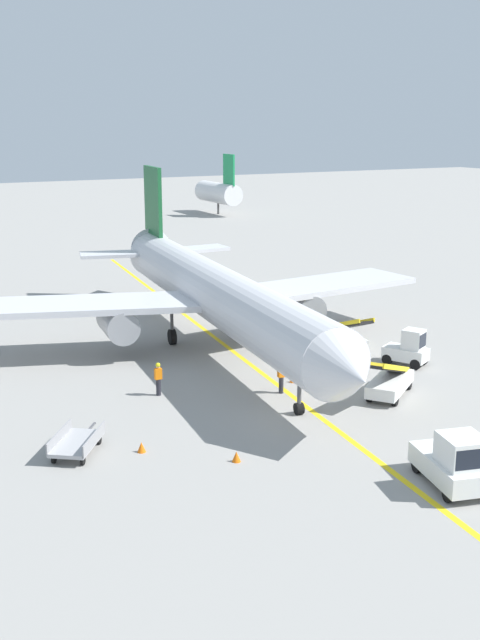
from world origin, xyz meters
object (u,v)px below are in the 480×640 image
Objects in this scene: belt_loader_aft_hold at (389,381)px; safety_cone_nose_right at (142,447)px; pushback_tug at (456,462)px; baggage_tug_near_wing at (408,349)px; safety_cone_nose_left at (236,457)px; belt_loader_forward_hold at (344,336)px; ground_crew_wing_walker at (281,376)px; ground_crew_marshaller at (158,378)px; safety_cone_wingtip_left at (324,307)px; baggage_cart_loaded at (77,443)px; safety_cone_wingtip_right at (293,378)px; airliner at (213,292)px.

belt_loader_aft_hold reaches higher than safety_cone_nose_right.
pushback_tug reaches higher than baggage_tug_near_wing.
safety_cone_nose_left is at bearing -162.01° from belt_loader_aft_hold.
baggage_tug_near_wing is at bearing 40.99° from belt_loader_aft_hold.
ground_crew_wing_walker is at bearing -145.55° from belt_loader_forward_hold.
belt_loader_aft_hold reaches higher than pushback_tug.
safety_cone_wingtip_left is at bearing 33.17° from ground_crew_marshaller.
ground_crew_marshaller is 8.82m from safety_cone_nose_left.
baggage_cart_loaded is 2.66m from safety_cone_nose_right.
belt_loader_aft_hold is (-2.88, -7.98, 0.00)m from belt_loader_forward_hold.
ground_crew_marshaller is (-14.30, 1.84, -0.02)m from baggage_tug_near_wing.
pushback_tug is 13.21m from safety_cone_wingtip_right.
safety_cone_wingtip_right is at bearing 15.89° from baggage_cart_loaded.
safety_cone_wingtip_right is at bearing -146.75° from belt_loader_forward_hold.
belt_loader_aft_hold is at bearing -52.02° from safety_cone_wingtip_right.
belt_loader_forward_hold is at bearing 28.07° from safety_cone_nose_right.
baggage_tug_near_wing is 6.20× the size of safety_cone_wingtip_right.
baggage_cart_loaded is 8.01× the size of safety_cone_nose_right.
belt_loader_forward_hold is 3.03× the size of ground_crew_marshaller.
baggage_tug_near_wing reaches higher than baggage_cart_loaded.
belt_loader_forward_hold is at bearing 106.09° from baggage_tug_near_wing.
pushback_tug is 8.99× the size of safety_cone_nose_right.
airliner is at bearing -156.35° from safety_cone_wingtip_left.
belt_loader_forward_hold is (6.83, -3.94, -2.64)m from airliner.
safety_cone_nose_left is 1.00× the size of safety_cone_nose_right.
safety_cone_nose_left is at bearing -91.06° from ground_crew_marshaller.
belt_loader_aft_hold is at bearing 17.99° from safety_cone_nose_left.
safety_cone_nose_right is at bearing -117.71° from ground_crew_marshaller.
pushback_tug is 2.33× the size of ground_crew_marshaller.
baggage_cart_loaded is (-11.68, 9.56, -0.53)m from pushback_tug.
pushback_tug reaches higher than ground_crew_wing_walker.
ground_crew_wing_walker is 9.55m from safety_cone_nose_right.
airliner is 6.85× the size of belt_loader_forward_hold.
belt_loader_forward_hold reaches higher than ground_crew_marshaller.
safety_cone_wingtip_left is at bearing 76.66° from baggage_tug_near_wing.
airliner is at bearing 150.01° from belt_loader_forward_hold.
baggage_tug_near_wing is 5.49m from belt_loader_aft_hold.
baggage_cart_loaded is 11.50m from ground_crew_wing_walker.
belt_loader_aft_hold is (-4.14, -3.60, -0.15)m from baggage_tug_near_wing.
airliner is 8.32m from belt_loader_forward_hold.
belt_loader_forward_hold is 1.46× the size of baggage_cart_loaded.
baggage_tug_near_wing is at bearing -45.79° from airliner.
pushback_tug is at bearing -113.66° from safety_cone_wingtip_left.
baggage_tug_near_wing is at bearing 25.66° from safety_cone_nose_left.
baggage_tug_near_wing is 0.53× the size of belt_loader_forward_hold.
pushback_tug is 12.01m from ground_crew_wing_walker.
belt_loader_aft_hold is 1.35× the size of baggage_cart_loaded.
belt_loader_forward_hold is at bearing 33.25° from safety_cone_wingtip_right.
pushback_tug is at bearing -94.13° from safety_cone_wingtip_right.
safety_cone_wingtip_left is (11.24, 4.92, -3.20)m from airliner.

